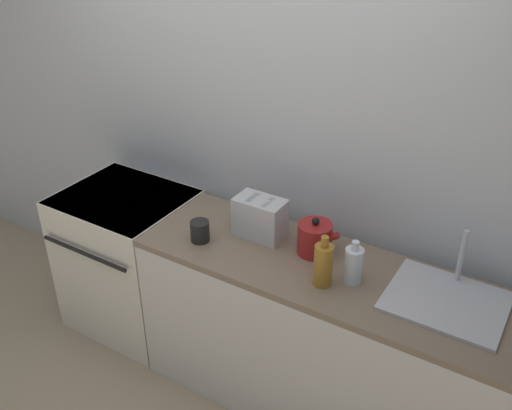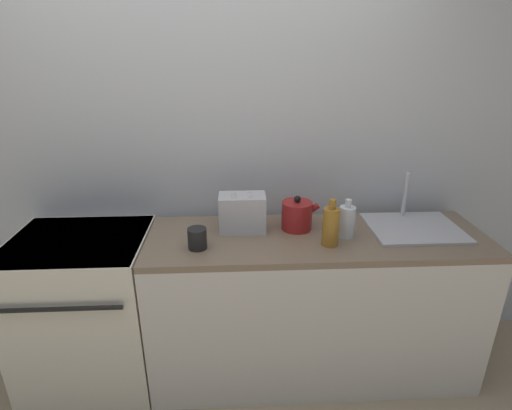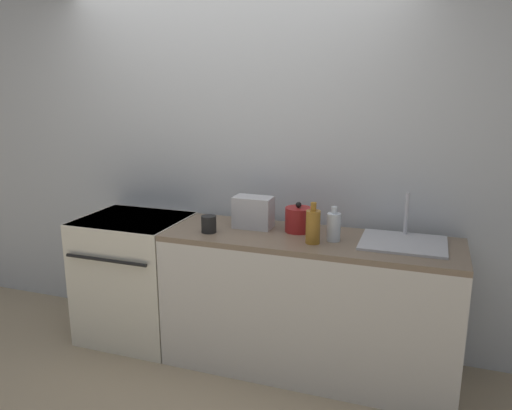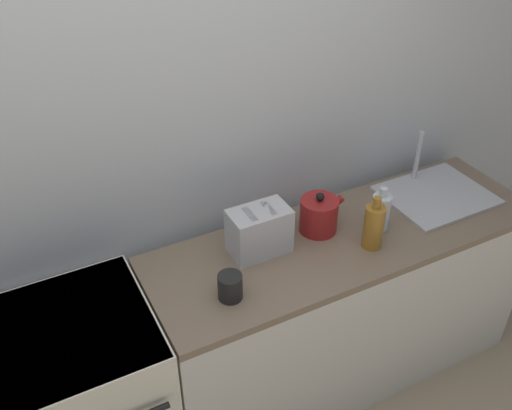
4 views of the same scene
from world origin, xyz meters
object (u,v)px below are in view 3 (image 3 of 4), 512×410
Objects in this scene: kettle at (298,219)px; bottle_clear at (334,226)px; stove at (136,276)px; bottle_amber at (313,226)px; cup_black at (209,224)px; toaster at (253,212)px.

bottle_clear reaches higher than kettle.
stove is 4.22× the size of kettle.
kettle reaches higher than stove.
bottle_amber is (0.14, -0.21, 0.02)m from kettle.
kettle is 0.85× the size of bottle_amber.
bottle_amber is at bearing 0.36° from cup_black.
toaster is 2.33× the size of cup_black.
bottle_amber is (0.45, -0.20, 0.00)m from toaster.
bottle_clear is 1.96× the size of cup_black.
bottle_amber is at bearing -5.37° from stove.
bottle_clear reaches higher than stove.
bottle_amber reaches higher than bottle_clear.
cup_black is at bearing -139.26° from toaster.
stove is 0.84m from cup_black.
kettle is 1.97× the size of cup_black.
stove is at bearing -176.22° from kettle.
stove is 3.60× the size of bottle_amber.
kettle is 0.25m from bottle_amber.
kettle is 0.58m from cup_black.
cup_black is (0.66, -0.13, 0.50)m from stove.
bottle_clear is 0.80m from cup_black.
bottle_clear reaches higher than cup_black.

